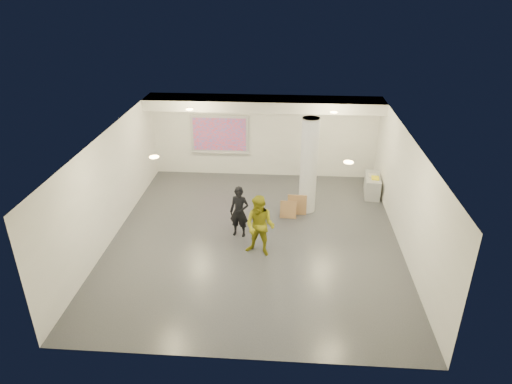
# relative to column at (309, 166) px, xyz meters

# --- Properties ---
(floor) EXTENTS (8.00, 9.00, 0.01)m
(floor) POSITION_rel_column_xyz_m (-1.50, -1.80, -1.50)
(floor) COLOR #34363B
(floor) RESTS_ON ground
(ceiling) EXTENTS (8.00, 9.00, 0.01)m
(ceiling) POSITION_rel_column_xyz_m (-1.50, -1.80, 1.50)
(ceiling) COLOR white
(ceiling) RESTS_ON floor
(wall_back) EXTENTS (8.00, 0.01, 3.00)m
(wall_back) POSITION_rel_column_xyz_m (-1.50, 2.70, 0.00)
(wall_back) COLOR silver
(wall_back) RESTS_ON floor
(wall_front) EXTENTS (8.00, 0.01, 3.00)m
(wall_front) POSITION_rel_column_xyz_m (-1.50, -6.30, 0.00)
(wall_front) COLOR silver
(wall_front) RESTS_ON floor
(wall_left) EXTENTS (0.01, 9.00, 3.00)m
(wall_left) POSITION_rel_column_xyz_m (-5.50, -1.80, 0.00)
(wall_left) COLOR silver
(wall_left) RESTS_ON floor
(wall_right) EXTENTS (0.01, 9.00, 3.00)m
(wall_right) POSITION_rel_column_xyz_m (2.50, -1.80, 0.00)
(wall_right) COLOR silver
(wall_right) RESTS_ON floor
(soffit_band) EXTENTS (8.00, 1.10, 0.36)m
(soffit_band) POSITION_rel_column_xyz_m (-1.50, 2.15, 1.32)
(soffit_band) COLOR silver
(soffit_band) RESTS_ON ceiling
(downlight_nw) EXTENTS (0.22, 0.22, 0.02)m
(downlight_nw) POSITION_rel_column_xyz_m (-3.70, 0.70, 1.48)
(downlight_nw) COLOR #E5BC74
(downlight_nw) RESTS_ON ceiling
(downlight_ne) EXTENTS (0.22, 0.22, 0.02)m
(downlight_ne) POSITION_rel_column_xyz_m (0.70, 0.70, 1.48)
(downlight_ne) COLOR #E5BC74
(downlight_ne) RESTS_ON ceiling
(downlight_sw) EXTENTS (0.22, 0.22, 0.02)m
(downlight_sw) POSITION_rel_column_xyz_m (-3.70, -3.30, 1.48)
(downlight_sw) COLOR #E5BC74
(downlight_sw) RESTS_ON ceiling
(downlight_se) EXTENTS (0.22, 0.22, 0.02)m
(downlight_se) POSITION_rel_column_xyz_m (0.70, -3.30, 1.48)
(downlight_se) COLOR #E5BC74
(downlight_se) RESTS_ON ceiling
(column) EXTENTS (0.52, 0.52, 3.00)m
(column) POSITION_rel_column_xyz_m (0.00, 0.00, 0.00)
(column) COLOR silver
(column) RESTS_ON floor
(projection_screen) EXTENTS (2.10, 0.13, 1.42)m
(projection_screen) POSITION_rel_column_xyz_m (-3.10, 2.65, 0.03)
(projection_screen) COLOR silver
(projection_screen) RESTS_ON wall_back
(credenza) EXTENTS (0.59, 1.19, 0.67)m
(credenza) POSITION_rel_column_xyz_m (2.22, 1.27, -1.17)
(credenza) COLOR #979A9D
(credenza) RESTS_ON floor
(papers_stack) EXTENTS (0.29, 0.36, 0.02)m
(papers_stack) POSITION_rel_column_xyz_m (2.20, 1.30, -0.82)
(papers_stack) COLOR silver
(papers_stack) RESTS_ON credenza
(postit_pad) EXTENTS (0.28, 0.35, 0.03)m
(postit_pad) POSITION_rel_column_xyz_m (2.26, 1.10, -0.81)
(postit_pad) COLOR yellow
(postit_pad) RESTS_ON credenza
(cardboard_back) EXTENTS (0.59, 0.14, 0.64)m
(cardboard_back) POSITION_rel_column_xyz_m (-0.31, -0.29, -1.18)
(cardboard_back) COLOR #966D43
(cardboard_back) RESTS_ON floor
(cardboard_front) EXTENTS (0.50, 0.18, 0.54)m
(cardboard_front) POSITION_rel_column_xyz_m (-0.58, -0.54, -1.23)
(cardboard_front) COLOR #966D43
(cardboard_front) RESTS_ON floor
(woman) EXTENTS (0.60, 0.46, 1.49)m
(woman) POSITION_rel_column_xyz_m (-1.95, -1.67, -0.75)
(woman) COLOR black
(woman) RESTS_ON floor
(man) EXTENTS (0.97, 0.86, 1.68)m
(man) POSITION_rel_column_xyz_m (-1.31, -2.58, -0.66)
(man) COLOR olive
(man) RESTS_ON floor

